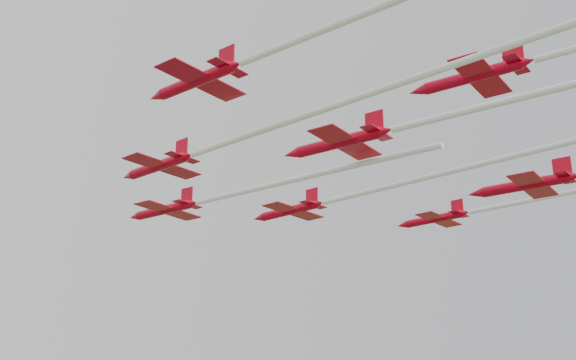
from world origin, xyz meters
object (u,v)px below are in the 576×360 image
jet_row2_left (267,129)px  jet_row2_right (417,179)px  jet_row3_left (388,4)px  jet_row3_right (534,199)px  jet_row3_mid (429,120)px  jet_lead (215,198)px

jet_row2_left → jet_row2_right: (21.80, 5.15, 0.75)m
jet_row3_left → jet_row3_right: size_ratio=1.25×
jet_row2_left → jet_row2_right: size_ratio=0.84×
jet_row2_left → jet_row3_right: size_ratio=1.10×
jet_row3_left → jet_row3_mid: bearing=20.8°
jet_lead → jet_row3_mid: size_ratio=0.91×
jet_row2_left → jet_row3_left: size_ratio=0.88×
jet_lead → jet_row2_right: 24.42m
jet_row2_left → jet_row3_mid: jet_row3_mid is taller
jet_row2_right → jet_row3_mid: (-7.09, -9.87, 1.71)m
jet_lead → jet_row3_left: bearing=-123.0°
jet_row3_mid → jet_row3_right: bearing=-6.5°
jet_row2_left → jet_row3_right: bearing=-14.8°
jet_row3_mid → jet_row2_left: bearing=139.0°
jet_row2_right → jet_row3_right: bearing=-30.2°
jet_row2_left → jet_lead: bearing=56.4°
jet_row2_left → jet_row3_right: 36.46m
jet_row3_right → jet_row2_right: bearing=149.0°
jet_lead → jet_row2_left: 25.64m
jet_lead → jet_row2_left: bearing=-128.1°
jet_row3_mid → jet_row3_left: bearing=-162.9°
jet_row3_mid → jet_row3_right: (21.70, 6.50, -2.45)m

